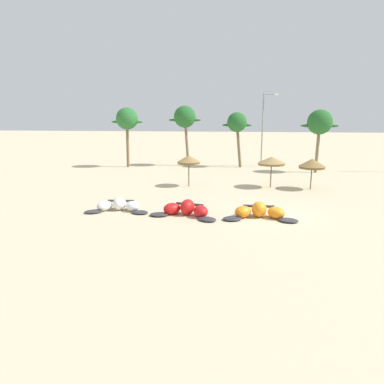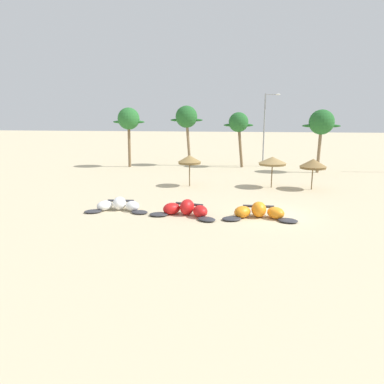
{
  "view_description": "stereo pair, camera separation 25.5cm",
  "coord_description": "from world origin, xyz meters",
  "px_view_note": "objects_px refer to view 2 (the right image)",
  "views": [
    {
      "loc": [
        -2.32,
        -24.11,
        6.64
      ],
      "look_at": [
        -5.94,
        2.0,
        1.0
      ],
      "focal_mm": 33.34,
      "sensor_mm": 36.0,
      "label": 1
    },
    {
      "loc": [
        -2.07,
        -24.07,
        6.64
      ],
      "look_at": [
        -5.94,
        2.0,
        1.0
      ],
      "focal_mm": 33.34,
      "sensor_mm": 36.0,
      "label": 2
    }
  ],
  "objects_px": {
    "kite_left_of_center": "(259,212)",
    "palm_left": "(187,118)",
    "palm_left_of_gap": "(239,123)",
    "lamppost_west": "(265,126)",
    "kite_far_left": "(119,206)",
    "beach_umbrella_near_van": "(190,160)",
    "kite_left": "(186,210)",
    "beach_umbrella_middle": "(272,161)",
    "palm_leftmost": "(129,120)",
    "palm_center_left": "(321,123)",
    "beach_umbrella_near_palms": "(313,164)"
  },
  "relations": [
    {
      "from": "kite_left",
      "to": "beach_umbrella_near_van",
      "type": "bearing_deg",
      "value": 97.41
    },
    {
      "from": "beach_umbrella_middle",
      "to": "kite_left_of_center",
      "type": "bearing_deg",
      "value": -98.17
    },
    {
      "from": "palm_leftmost",
      "to": "beach_umbrella_middle",
      "type": "bearing_deg",
      "value": -33.18
    },
    {
      "from": "kite_left",
      "to": "lamppost_west",
      "type": "distance_m",
      "value": 26.74
    },
    {
      "from": "kite_left",
      "to": "beach_umbrella_middle",
      "type": "bearing_deg",
      "value": 59.22
    },
    {
      "from": "beach_umbrella_middle",
      "to": "palm_left_of_gap",
      "type": "bearing_deg",
      "value": 104.63
    },
    {
      "from": "beach_umbrella_middle",
      "to": "beach_umbrella_near_palms",
      "type": "distance_m",
      "value": 3.62
    },
    {
      "from": "beach_umbrella_near_palms",
      "to": "kite_left_of_center",
      "type": "bearing_deg",
      "value": -116.64
    },
    {
      "from": "palm_left_of_gap",
      "to": "kite_left",
      "type": "bearing_deg",
      "value": -96.93
    },
    {
      "from": "beach_umbrella_near_palms",
      "to": "palm_left",
      "type": "xyz_separation_m",
      "value": [
        -14.0,
        14.37,
        4.03
      ]
    },
    {
      "from": "palm_leftmost",
      "to": "beach_umbrella_near_palms",
      "type": "bearing_deg",
      "value": -29.41
    },
    {
      "from": "beach_umbrella_near_palms",
      "to": "lamppost_west",
      "type": "bearing_deg",
      "value": 103.36
    },
    {
      "from": "kite_far_left",
      "to": "palm_left_of_gap",
      "type": "distance_m",
      "value": 25.42
    },
    {
      "from": "kite_left",
      "to": "lamppost_west",
      "type": "xyz_separation_m",
      "value": [
        6.43,
        25.49,
        4.9
      ]
    },
    {
      "from": "palm_left",
      "to": "palm_left_of_gap",
      "type": "bearing_deg",
      "value": -4.62
    },
    {
      "from": "beach_umbrella_near_palms",
      "to": "palm_leftmost",
      "type": "height_order",
      "value": "palm_leftmost"
    },
    {
      "from": "beach_umbrella_middle",
      "to": "palm_left",
      "type": "bearing_deg",
      "value": 126.75
    },
    {
      "from": "kite_left_of_center",
      "to": "palm_left",
      "type": "relative_size",
      "value": 0.64
    },
    {
      "from": "beach_umbrella_middle",
      "to": "lamppost_west",
      "type": "bearing_deg",
      "value": 90.0
    },
    {
      "from": "kite_left",
      "to": "palm_leftmost",
      "type": "relative_size",
      "value": 0.63
    },
    {
      "from": "beach_umbrella_near_van",
      "to": "lamppost_west",
      "type": "relative_size",
      "value": 0.31
    },
    {
      "from": "palm_left_of_gap",
      "to": "lamppost_west",
      "type": "xyz_separation_m",
      "value": [
        3.49,
        1.33,
        -0.4
      ]
    },
    {
      "from": "kite_left",
      "to": "kite_left_of_center",
      "type": "height_order",
      "value": "kite_left"
    },
    {
      "from": "beach_umbrella_near_van",
      "to": "beach_umbrella_near_palms",
      "type": "relative_size",
      "value": 1.05
    },
    {
      "from": "kite_left_of_center",
      "to": "beach_umbrella_middle",
      "type": "xyz_separation_m",
      "value": [
        1.53,
        10.65,
        2.13
      ]
    },
    {
      "from": "beach_umbrella_near_palms",
      "to": "palm_center_left",
      "type": "bearing_deg",
      "value": 76.38
    },
    {
      "from": "palm_left",
      "to": "kite_left_of_center",
      "type": "bearing_deg",
      "value": -70.15
    },
    {
      "from": "kite_far_left",
      "to": "palm_left",
      "type": "xyz_separation_m",
      "value": [
        1.0,
        24.12,
        6.05
      ]
    },
    {
      "from": "palm_leftmost",
      "to": "palm_left",
      "type": "xyz_separation_m",
      "value": [
        7.21,
        2.41,
        0.24
      ]
    },
    {
      "from": "kite_left",
      "to": "palm_center_left",
      "type": "height_order",
      "value": "palm_center_left"
    },
    {
      "from": "beach_umbrella_middle",
      "to": "palm_left",
      "type": "distance_m",
      "value": 17.82
    },
    {
      "from": "kite_far_left",
      "to": "beach_umbrella_near_palms",
      "type": "xyz_separation_m",
      "value": [
        15.0,
        9.75,
        2.03
      ]
    },
    {
      "from": "beach_umbrella_near_van",
      "to": "palm_left",
      "type": "relative_size",
      "value": 0.37
    },
    {
      "from": "palm_leftmost",
      "to": "lamppost_west",
      "type": "relative_size",
      "value": 0.81
    },
    {
      "from": "beach_umbrella_middle",
      "to": "beach_umbrella_near_palms",
      "type": "relative_size",
      "value": 1.03
    },
    {
      "from": "beach_umbrella_middle",
      "to": "palm_leftmost",
      "type": "bearing_deg",
      "value": 146.82
    },
    {
      "from": "beach_umbrella_near_van",
      "to": "lamppost_west",
      "type": "height_order",
      "value": "lamppost_west"
    },
    {
      "from": "kite_left_of_center",
      "to": "palm_leftmost",
      "type": "bearing_deg",
      "value": 125.97
    },
    {
      "from": "lamppost_west",
      "to": "beach_umbrella_near_van",
      "type": "bearing_deg",
      "value": -117.09
    },
    {
      "from": "palm_left_of_gap",
      "to": "palm_center_left",
      "type": "xyz_separation_m",
      "value": [
        9.64,
        -3.27,
        0.13
      ]
    },
    {
      "from": "kite_left",
      "to": "lamppost_west",
      "type": "relative_size",
      "value": 0.51
    },
    {
      "from": "kite_far_left",
      "to": "palm_center_left",
      "type": "bearing_deg",
      "value": 49.13
    },
    {
      "from": "beach_umbrella_near_van",
      "to": "kite_far_left",
      "type": "bearing_deg",
      "value": -110.55
    },
    {
      "from": "beach_umbrella_middle",
      "to": "palm_leftmost",
      "type": "height_order",
      "value": "palm_leftmost"
    },
    {
      "from": "beach_umbrella_near_palms",
      "to": "palm_left",
      "type": "relative_size",
      "value": 0.35
    },
    {
      "from": "beach_umbrella_near_van",
      "to": "palm_left",
      "type": "distance_m",
      "value": 15.15
    },
    {
      "from": "beach_umbrella_middle",
      "to": "palm_leftmost",
      "type": "distance_m",
      "value": 21.37
    },
    {
      "from": "palm_left",
      "to": "palm_center_left",
      "type": "bearing_deg",
      "value": -13.03
    },
    {
      "from": "kite_left_of_center",
      "to": "beach_umbrella_near_van",
      "type": "relative_size",
      "value": 1.71
    },
    {
      "from": "kite_left",
      "to": "palm_left",
      "type": "height_order",
      "value": "palm_left"
    }
  ]
}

